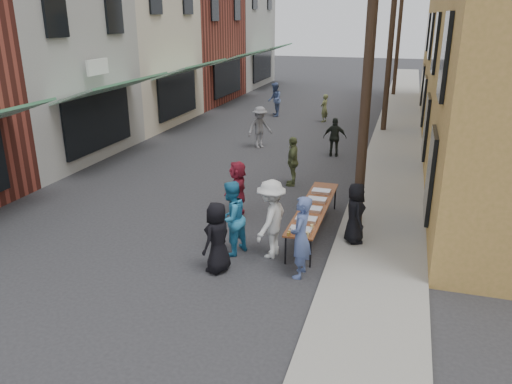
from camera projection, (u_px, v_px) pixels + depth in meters
The scene contains 27 objects.
ground at pixel (165, 251), 12.13m from camera, with size 120.00×120.00×0.00m, color #28282B.
sidewalk at pixel (398, 131), 24.26m from camera, with size 2.20×60.00×0.10m, color gray.
storefront_row at pixel (118, 40), 26.96m from camera, with size 8.00×37.00×9.00m.
utility_pole_near at pixel (369, 55), 12.14m from camera, with size 0.26×0.26×9.00m, color #2D2116.
utility_pole_mid at pixel (391, 36), 22.96m from camera, with size 0.26×0.26×9.00m, color #2D2116.
utility_pole_far at pixel (399, 29), 33.78m from camera, with size 0.26×0.26×9.00m, color #2D2116.
serving_table at pixel (314, 208), 12.87m from camera, with size 0.70×4.00×0.75m.
catering_tray_sausage at pixel (301, 230), 11.35m from camera, with size 0.50×0.33×0.08m, color maroon.
catering_tray_foil_b at pixel (306, 219), 11.94m from camera, with size 0.50×0.33×0.08m, color #B2B2B7.
catering_tray_buns at pixel (312, 209), 12.57m from camera, with size 0.50×0.33×0.08m, color tan.
catering_tray_foil_d at pixel (317, 200), 13.20m from camera, with size 0.50×0.33×0.08m, color #B2B2B7.
catering_tray_buns_end at pixel (321, 191), 13.83m from camera, with size 0.50×0.33×0.08m, color tan.
condiment_jar_a at pixel (288, 234), 11.14m from camera, with size 0.07×0.07×0.08m, color #A57F26.
condiment_jar_b at pixel (289, 232), 11.23m from camera, with size 0.07×0.07×0.08m, color #A57F26.
condiment_jar_c at pixel (290, 231), 11.32m from camera, with size 0.07×0.07×0.08m, color #A57F26.
cup_stack at pixel (307, 235), 11.07m from camera, with size 0.08×0.08×0.12m, color tan.
guest_front_a at pixel (217, 238), 10.93m from camera, with size 0.79×0.51×1.62m, color black.
guest_front_b at pixel (301, 237), 10.67m from camera, with size 0.67×0.44×1.85m, color #4B5D92.
guest_front_c at pixel (231, 218), 11.70m from camera, with size 0.88×0.69×1.82m, color teal.
guest_front_d at pixel (271, 219), 11.57m from camera, with size 1.22×0.70×1.89m, color silver.
guest_front_e at pixel (293, 161), 16.53m from camera, with size 0.97×0.41×1.66m, color #586339.
guest_queue_back at pixel (238, 189), 13.92m from camera, with size 1.52×0.48×1.64m, color maroon.
server at pixel (355, 213), 12.14m from camera, with size 0.74×0.48×1.52m, color black.
passerby_left at pixel (260, 127), 21.22m from camera, with size 1.15×0.66×1.77m, color slate.
passerby_mid at pixel (335, 137), 19.95m from camera, with size 0.92×0.38×1.57m, color black.
passerby_right at pixel (324, 108), 26.42m from camera, with size 0.54×0.35×1.47m, color #646D3F.
passerby_far at pixel (275, 100), 27.86m from camera, with size 0.91×0.71×1.87m, color #4E6396.
Camera 1 is at (5.30, -9.83, 5.42)m, focal length 35.00 mm.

